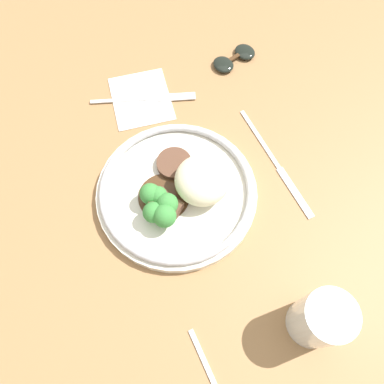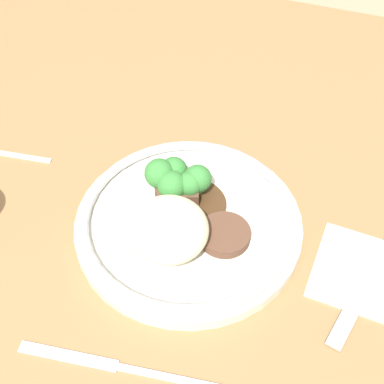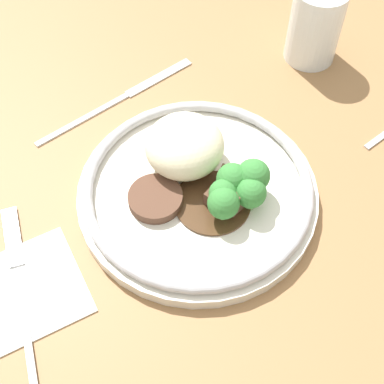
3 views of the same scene
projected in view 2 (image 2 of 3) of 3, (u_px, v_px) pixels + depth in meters
name	position (u px, v px, depth m)	size (l,w,h in m)	color
ground_plane	(220.00, 270.00, 0.62)	(8.00, 8.00, 0.00)	#998466
dining_table	(220.00, 262.00, 0.61)	(1.36, 1.16, 0.03)	olive
napkin	(372.00, 276.00, 0.58)	(0.13, 0.11, 0.00)	white
plate	(185.00, 219.00, 0.61)	(0.26, 0.26, 0.07)	silver
fork	(362.00, 289.00, 0.57)	(0.06, 0.19, 0.00)	silver
knife	(124.00, 368.00, 0.51)	(0.23, 0.04, 0.00)	silver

